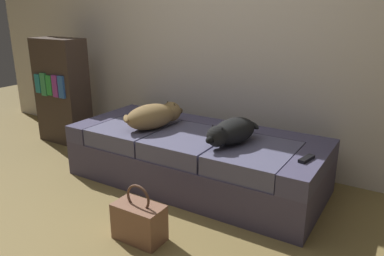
% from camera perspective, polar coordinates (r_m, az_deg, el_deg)
% --- Properties ---
extents(ground_plane, '(10.00, 10.00, 0.00)m').
position_cam_1_polar(ground_plane, '(2.44, -14.16, -17.90)').
color(ground_plane, olive).
extents(back_wall, '(6.40, 0.10, 2.80)m').
position_cam_1_polar(back_wall, '(3.45, 6.44, 17.72)').
color(back_wall, silver).
rests_on(back_wall, ground).
extents(couch, '(2.06, 0.87, 0.44)m').
position_cam_1_polar(couch, '(3.11, 0.49, -4.52)').
color(couch, '#46405C').
rests_on(couch, ground).
extents(dog_tan, '(0.37, 0.59, 0.20)m').
position_cam_1_polar(dog_tan, '(3.14, -5.72, 1.87)').
color(dog_tan, olive).
rests_on(dog_tan, couch).
extents(dog_dark, '(0.31, 0.54, 0.19)m').
position_cam_1_polar(dog_dark, '(2.77, 5.97, -0.54)').
color(dog_dark, black).
rests_on(dog_dark, couch).
extents(tv_remote, '(0.08, 0.16, 0.02)m').
position_cam_1_polar(tv_remote, '(2.60, 16.93, -4.48)').
color(tv_remote, black).
rests_on(tv_remote, couch).
extents(handbag, '(0.32, 0.18, 0.38)m').
position_cam_1_polar(handbag, '(2.45, -7.99, -13.80)').
color(handbag, '#8A5D46').
rests_on(handbag, ground).
extents(bookshelf, '(0.56, 0.30, 1.10)m').
position_cam_1_polar(bookshelf, '(4.24, -19.04, 5.30)').
color(bookshelf, '#3F3129').
rests_on(bookshelf, ground).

